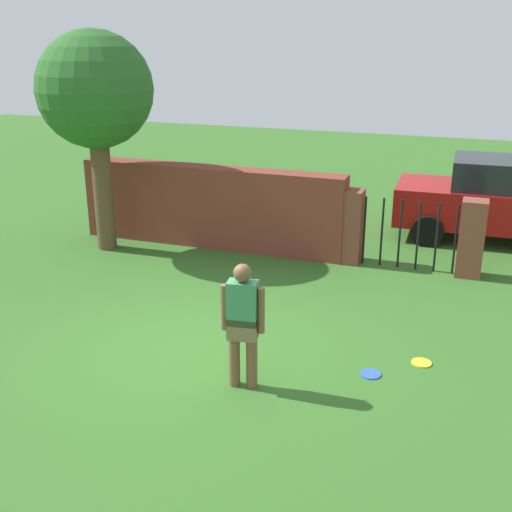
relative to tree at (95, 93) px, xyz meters
name	(u,v)px	position (x,y,z in m)	size (l,w,h in m)	color
ground_plane	(193,344)	(3.43, -3.25, -3.07)	(40.00, 40.00, 0.00)	#336623
brick_wall	(211,207)	(1.93, 0.86, -2.25)	(5.51, 0.50, 1.64)	brown
tree	(95,93)	(0.00, 0.00, 0.00)	(2.20, 2.20, 4.23)	brown
person	(243,320)	(4.50, -4.05, -2.18)	(0.54, 0.27, 1.62)	brown
fence_gate	(409,232)	(5.88, 0.86, -2.37)	(2.62, 0.44, 1.40)	brown
car	(501,200)	(7.44, 3.21, -2.21)	(4.25, 2.02, 1.72)	#A51111
frisbee_yellow	(421,363)	(6.54, -2.72, -3.06)	(0.27, 0.27, 0.02)	yellow
frisbee_blue	(370,374)	(5.95, -3.24, -3.06)	(0.27, 0.27, 0.02)	blue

